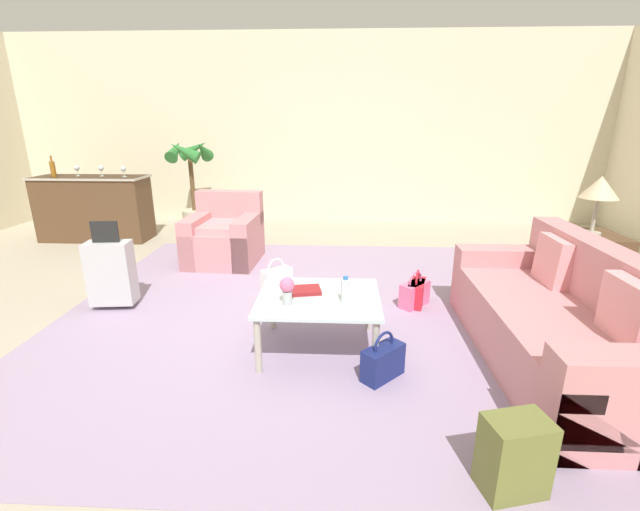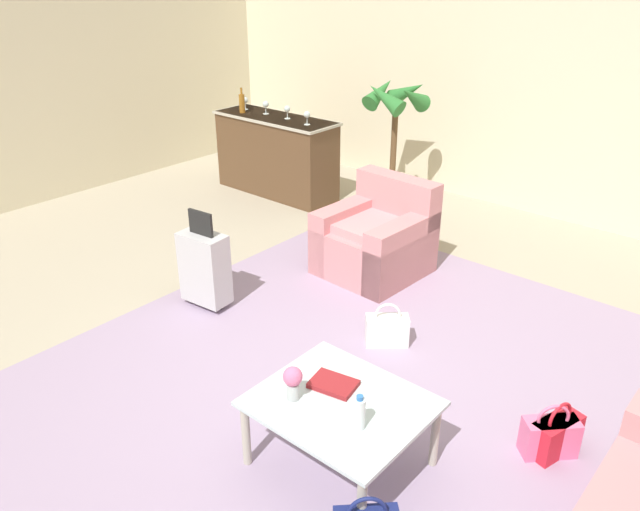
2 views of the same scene
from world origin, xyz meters
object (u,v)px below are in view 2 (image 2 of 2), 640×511
object	(u,v)px
handbag_red	(556,435)
wine_glass_right_of_centre	(287,110)
suitcase_silver	(205,267)
flower_vase	(293,380)
coffee_table	(341,410)
coffee_table_book	(333,384)
wine_glass_rightmost	(307,115)
wine_glass_left_of_centre	(266,105)
armchair	(378,241)
bar_console	(276,154)
potted_palm	(394,136)
handbag_white	(387,330)
water_bottle	(359,413)
wine_glass_leftmost	(245,101)
handbag_pink	(550,436)
wine_bottle_amber	(242,103)

from	to	relation	value
handbag_red	wine_glass_right_of_centre	bearing A→B (deg)	152.28
suitcase_silver	handbag_red	xyz separation A→B (m)	(2.91, 0.20, -0.23)
flower_vase	wine_glass_right_of_centre	distance (m)	4.53
coffee_table	wine_glass_right_of_centre	xyz separation A→B (m)	(-3.32, 3.12, 0.66)
coffee_table_book	flower_vase	size ratio (longest dim) A/B	1.26
wine_glass_rightmost	wine_glass_left_of_centre	bearing A→B (deg)	174.04
handbag_red	wine_glass_rightmost	bearing A→B (deg)	150.83
wine_glass_right_of_centre	wine_glass_left_of_centre	bearing A→B (deg)	178.36
armchair	bar_console	xyz separation A→B (m)	(-2.20, 0.93, 0.19)
potted_palm	handbag_white	bearing A→B (deg)	-55.98
handbag_red	handbag_white	distance (m)	1.44
water_bottle	wine_glass_leftmost	distance (m)	5.36
wine_glass_left_of_centre	potted_palm	world-z (taller)	potted_palm
water_bottle	wine_glass_right_of_centre	size ratio (longest dim) A/B	1.32
bar_console	handbag_red	size ratio (longest dim) A/B	4.49
wine_glass_leftmost	potted_palm	size ratio (longest dim) A/B	0.10
armchair	handbag_red	xyz separation A→B (m)	(2.20, -1.27, -0.17)
bar_console	wine_glass_rightmost	xyz separation A→B (m)	(0.55, -0.05, 0.57)
suitcase_silver	wine_glass_left_of_centre	bearing A→B (deg)	124.72
potted_palm	handbag_pink	bearing A→B (deg)	-42.63
flower_vase	handbag_white	size ratio (longest dim) A/B	0.57
suitcase_silver	handbag_pink	size ratio (longest dim) A/B	2.37
wine_glass_leftmost	water_bottle	bearing A→B (deg)	-37.28
coffee_table_book	armchair	bearing A→B (deg)	108.05
armchair	wine_glass_leftmost	distance (m)	3.01
wine_glass_leftmost	handbag_red	distance (m)	5.51
coffee_table_book	wine_glass_leftmost	size ratio (longest dim) A/B	1.67
armchair	coffee_table_book	xyz separation A→B (m)	(1.18, -2.09, 0.17)
suitcase_silver	potted_palm	bearing A→B (deg)	93.81
coffee_table_book	handbag_pink	xyz separation A→B (m)	(1.00, 0.78, -0.33)
coffee_table	bar_console	world-z (taller)	bar_console
wine_glass_rightmost	water_bottle	bearing A→B (deg)	-45.00
water_bottle	armchair	bearing A→B (deg)	123.44
coffee_table	potted_palm	world-z (taller)	potted_palm
coffee_table	wine_glass_rightmost	world-z (taller)	wine_glass_rightmost
wine_glass_left_of_centre	wine_glass_right_of_centre	bearing A→B (deg)	-1.64
flower_vase	handbag_red	distance (m)	1.60
flower_vase	wine_glass_right_of_centre	bearing A→B (deg)	133.47
coffee_table_book	flower_vase	world-z (taller)	flower_vase
coffee_table_book	wine_glass_leftmost	bearing A→B (deg)	130.77
flower_vase	suitcase_silver	world-z (taller)	suitcase_silver
flower_vase	wine_glass_left_of_centre	distance (m)	4.79
armchair	wine_bottle_amber	xyz separation A→B (m)	(-2.66, 0.83, 0.77)
wine_glass_left_of_centre	suitcase_silver	bearing A→B (deg)	-55.28
coffee_table	wine_glass_leftmost	bearing A→B (deg)	142.26
wine_glass_left_of_centre	handbag_pink	size ratio (longest dim) A/B	0.43
armchair	handbag_pink	size ratio (longest dim) A/B	2.53
coffee_table	handbag_red	size ratio (longest dim) A/B	2.58
handbag_white	armchair	bearing A→B (deg)	129.02
coffee_table_book	suitcase_silver	bearing A→B (deg)	150.38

